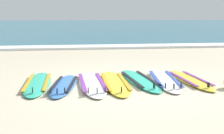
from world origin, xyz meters
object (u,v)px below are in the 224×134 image
(surfboard_2, at_px, (92,83))
(surfboard_1, at_px, (64,85))
(surfboard_4, at_px, (140,80))
(surfboard_5, at_px, (165,80))
(surfboard_6, at_px, (190,80))
(surfboard_3, at_px, (115,82))
(surfboard_0, at_px, (38,83))

(surfboard_2, bearing_deg, surfboard_1, -169.88)
(surfboard_1, bearing_deg, surfboard_4, 8.93)
(surfboard_5, xyz_separation_m, surfboard_6, (0.62, -0.07, -0.00))
(surfboard_3, bearing_deg, surfboard_0, 175.56)
(surfboard_0, relative_size, surfboard_2, 0.94)
(surfboard_6, bearing_deg, surfboard_1, -177.03)
(surfboard_1, height_order, surfboard_3, same)
(surfboard_0, relative_size, surfboard_4, 0.97)
(surfboard_0, xyz_separation_m, surfboard_3, (1.82, -0.14, -0.00))
(surfboard_5, bearing_deg, surfboard_0, 179.49)
(surfboard_4, bearing_deg, surfboard_2, -171.72)
(surfboard_1, relative_size, surfboard_3, 0.85)
(surfboard_2, bearing_deg, surfboard_4, 8.28)
(surfboard_4, bearing_deg, surfboard_0, -179.22)
(surfboard_4, distance_m, surfboard_6, 1.25)
(surfboard_0, relative_size, surfboard_5, 0.95)
(surfboard_0, height_order, surfboard_5, same)
(surfboard_0, height_order, surfboard_2, same)
(surfboard_0, bearing_deg, surfboard_1, -22.22)
(surfboard_4, height_order, surfboard_5, same)
(surfboard_2, relative_size, surfboard_6, 1.12)
(surfboard_3, bearing_deg, surfboard_2, 179.87)
(surfboard_3, relative_size, surfboard_6, 1.09)
(surfboard_0, relative_size, surfboard_6, 1.06)
(surfboard_1, relative_size, surfboard_2, 0.83)
(surfboard_0, distance_m, surfboard_2, 1.28)
(surfboard_2, bearing_deg, surfboard_0, 173.73)
(surfboard_0, xyz_separation_m, surfboard_4, (2.46, 0.03, -0.00))
(surfboard_6, bearing_deg, surfboard_3, -178.62)
(surfboard_0, xyz_separation_m, surfboard_5, (3.09, -0.03, 0.00))
(surfboard_0, relative_size, surfboard_1, 1.13)
(surfboard_1, height_order, surfboard_4, same)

